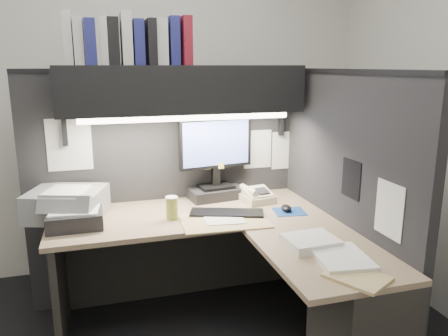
{
  "coord_description": "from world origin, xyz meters",
  "views": [
    {
      "loc": [
        -0.42,
        -2.05,
        1.65
      ],
      "look_at": [
        0.33,
        0.51,
        1.02
      ],
      "focal_mm": 35.0,
      "sensor_mm": 36.0,
      "label": 1
    }
  ],
  "objects_px": {
    "keyboard": "(227,213)",
    "notebook_stack": "(75,219)",
    "overhead_shelf": "(183,89)",
    "desk": "(267,288)",
    "telephone": "(257,196)",
    "monitor": "(216,167)",
    "printer": "(67,204)",
    "coffee_cup": "(172,209)"
  },
  "relations": [
    {
      "from": "monitor",
      "to": "notebook_stack",
      "type": "bearing_deg",
      "value": -169.73
    },
    {
      "from": "notebook_stack",
      "to": "keyboard",
      "type": "bearing_deg",
      "value": -3.58
    },
    {
      "from": "keyboard",
      "to": "telephone",
      "type": "xyz_separation_m",
      "value": [
        0.28,
        0.21,
        0.03
      ]
    },
    {
      "from": "printer",
      "to": "telephone",
      "type": "bearing_deg",
      "value": 16.63
    },
    {
      "from": "notebook_stack",
      "to": "desk",
      "type": "bearing_deg",
      "value": -26.75
    },
    {
      "from": "overhead_shelf",
      "to": "telephone",
      "type": "height_order",
      "value": "overhead_shelf"
    },
    {
      "from": "monitor",
      "to": "printer",
      "type": "bearing_deg",
      "value": 179.05
    },
    {
      "from": "keyboard",
      "to": "notebook_stack",
      "type": "height_order",
      "value": "notebook_stack"
    },
    {
      "from": "telephone",
      "to": "notebook_stack",
      "type": "bearing_deg",
      "value": 177.99
    },
    {
      "from": "telephone",
      "to": "printer",
      "type": "height_order",
      "value": "printer"
    },
    {
      "from": "notebook_stack",
      "to": "coffee_cup",
      "type": "bearing_deg",
      "value": -3.4
    },
    {
      "from": "printer",
      "to": "overhead_shelf",
      "type": "bearing_deg",
      "value": 22.83
    },
    {
      "from": "desk",
      "to": "keyboard",
      "type": "xyz_separation_m",
      "value": [
        -0.1,
        0.45,
        0.3
      ]
    },
    {
      "from": "monitor",
      "to": "telephone",
      "type": "distance_m",
      "value": 0.35
    },
    {
      "from": "desk",
      "to": "monitor",
      "type": "relative_size",
      "value": 2.97
    },
    {
      "from": "overhead_shelf",
      "to": "desk",
      "type": "bearing_deg",
      "value": -68.21
    },
    {
      "from": "keyboard",
      "to": "telephone",
      "type": "bearing_deg",
      "value": 55.58
    },
    {
      "from": "desk",
      "to": "overhead_shelf",
      "type": "xyz_separation_m",
      "value": [
        -0.3,
        0.75,
        1.06
      ]
    },
    {
      "from": "overhead_shelf",
      "to": "monitor",
      "type": "height_order",
      "value": "overhead_shelf"
    },
    {
      "from": "desk",
      "to": "printer",
      "type": "height_order",
      "value": "printer"
    },
    {
      "from": "monitor",
      "to": "telephone",
      "type": "xyz_separation_m",
      "value": [
        0.25,
        -0.16,
        -0.19
      ]
    },
    {
      "from": "monitor",
      "to": "overhead_shelf",
      "type": "bearing_deg",
      "value": -172.36
    },
    {
      "from": "coffee_cup",
      "to": "telephone",
      "type": "bearing_deg",
      "value": 16.38
    },
    {
      "from": "coffee_cup",
      "to": "desk",
      "type": "bearing_deg",
      "value": -47.01
    },
    {
      "from": "monitor",
      "to": "notebook_stack",
      "type": "height_order",
      "value": "monitor"
    },
    {
      "from": "keyboard",
      "to": "coffee_cup",
      "type": "bearing_deg",
      "value": -164.7
    },
    {
      "from": "desk",
      "to": "overhead_shelf",
      "type": "relative_size",
      "value": 1.1
    },
    {
      "from": "overhead_shelf",
      "to": "monitor",
      "type": "relative_size",
      "value": 2.71
    },
    {
      "from": "keyboard",
      "to": "printer",
      "type": "distance_m",
      "value": 0.99
    },
    {
      "from": "telephone",
      "to": "printer",
      "type": "xyz_separation_m",
      "value": [
        -1.24,
        0.04,
        0.05
      ]
    },
    {
      "from": "overhead_shelf",
      "to": "coffee_cup",
      "type": "distance_m",
      "value": 0.77
    },
    {
      "from": "desk",
      "to": "monitor",
      "type": "bearing_deg",
      "value": 94.59
    },
    {
      "from": "telephone",
      "to": "keyboard",
      "type": "bearing_deg",
      "value": -152.8
    },
    {
      "from": "coffee_cup",
      "to": "printer",
      "type": "relative_size",
      "value": 0.31
    },
    {
      "from": "desk",
      "to": "monitor",
      "type": "xyz_separation_m",
      "value": [
        -0.07,
        0.82,
        0.51
      ]
    },
    {
      "from": "monitor",
      "to": "telephone",
      "type": "bearing_deg",
      "value": -41.39
    },
    {
      "from": "monitor",
      "to": "keyboard",
      "type": "xyz_separation_m",
      "value": [
        -0.03,
        -0.37,
        -0.22
      ]
    },
    {
      "from": "coffee_cup",
      "to": "notebook_stack",
      "type": "xyz_separation_m",
      "value": [
        -0.56,
        0.03,
        -0.02
      ]
    },
    {
      "from": "notebook_stack",
      "to": "printer",
      "type": "bearing_deg",
      "value": 105.6
    },
    {
      "from": "keyboard",
      "to": "notebook_stack",
      "type": "xyz_separation_m",
      "value": [
        -0.91,
        0.06,
        0.04
      ]
    },
    {
      "from": "printer",
      "to": "desk",
      "type": "bearing_deg",
      "value": -14.93
    },
    {
      "from": "desk",
      "to": "notebook_stack",
      "type": "relative_size",
      "value": 5.47
    }
  ]
}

